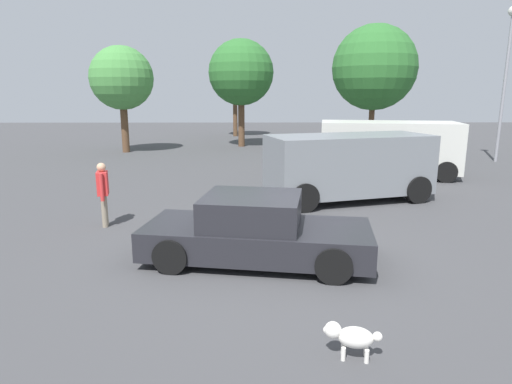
{
  "coord_description": "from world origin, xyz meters",
  "views": [
    {
      "loc": [
        -0.2,
        -8.07,
        3.15
      ],
      "look_at": [
        -0.1,
        1.87,
        0.9
      ],
      "focal_mm": 30.78,
      "sensor_mm": 36.0,
      "label": 1
    }
  ],
  "objects_px": {
    "sedan_foreground": "(256,231)",
    "dog": "(351,336)",
    "pedestrian": "(103,189)",
    "van_white": "(388,147)",
    "light_post_near": "(508,59)",
    "suv_dark": "(348,165)"
  },
  "relations": [
    {
      "from": "suv_dark",
      "to": "light_post_near",
      "type": "bearing_deg",
      "value": -154.76
    },
    {
      "from": "dog",
      "to": "van_white",
      "type": "height_order",
      "value": "van_white"
    },
    {
      "from": "light_post_near",
      "to": "dog",
      "type": "bearing_deg",
      "value": -123.42
    },
    {
      "from": "sedan_foreground",
      "to": "pedestrian",
      "type": "height_order",
      "value": "pedestrian"
    },
    {
      "from": "sedan_foreground",
      "to": "suv_dark",
      "type": "distance_m",
      "value": 5.63
    },
    {
      "from": "dog",
      "to": "pedestrian",
      "type": "xyz_separation_m",
      "value": [
        -4.74,
        5.45,
        0.63
      ]
    },
    {
      "from": "van_white",
      "to": "suv_dark",
      "type": "bearing_deg",
      "value": -111.88
    },
    {
      "from": "suv_dark",
      "to": "pedestrian",
      "type": "distance_m",
      "value": 6.92
    },
    {
      "from": "sedan_foreground",
      "to": "van_white",
      "type": "relative_size",
      "value": 0.84
    },
    {
      "from": "sedan_foreground",
      "to": "light_post_near",
      "type": "relative_size",
      "value": 0.65
    },
    {
      "from": "van_white",
      "to": "suv_dark",
      "type": "xyz_separation_m",
      "value": [
        -2.37,
        -3.91,
        -0.06
      ]
    },
    {
      "from": "sedan_foreground",
      "to": "light_post_near",
      "type": "height_order",
      "value": "light_post_near"
    },
    {
      "from": "sedan_foreground",
      "to": "dog",
      "type": "height_order",
      "value": "sedan_foreground"
    },
    {
      "from": "suv_dark",
      "to": "light_post_near",
      "type": "distance_m",
      "value": 11.94
    },
    {
      "from": "dog",
      "to": "suv_dark",
      "type": "xyz_separation_m",
      "value": [
        1.67,
        8.05,
        0.78
      ]
    },
    {
      "from": "sedan_foreground",
      "to": "van_white",
      "type": "height_order",
      "value": "van_white"
    },
    {
      "from": "pedestrian",
      "to": "sedan_foreground",
      "type": "bearing_deg",
      "value": -45.33
    },
    {
      "from": "suv_dark",
      "to": "light_post_near",
      "type": "height_order",
      "value": "light_post_near"
    },
    {
      "from": "suv_dark",
      "to": "van_white",
      "type": "bearing_deg",
      "value": -137.11
    },
    {
      "from": "sedan_foreground",
      "to": "light_post_near",
      "type": "xyz_separation_m",
      "value": [
        11.39,
        12.36,
        4.03
      ]
    },
    {
      "from": "sedan_foreground",
      "to": "van_white",
      "type": "bearing_deg",
      "value": 68.69
    },
    {
      "from": "dog",
      "to": "suv_dark",
      "type": "bearing_deg",
      "value": -90.78
    }
  ]
}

